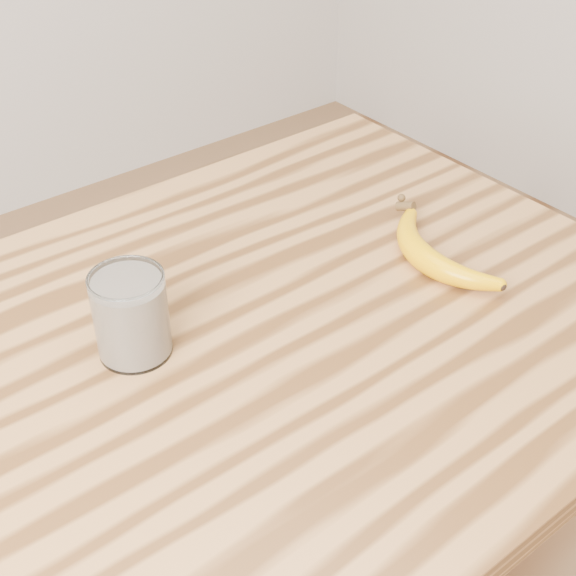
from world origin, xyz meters
TOP-DOWN VIEW (x-y plane):
  - table at (0.00, 0.00)m, footprint 1.20×0.80m
  - smoothie_glass at (-0.06, 0.06)m, footprint 0.09×0.09m
  - banana at (0.33, -0.03)m, footprint 0.16×0.31m

SIDE VIEW (x-z plane):
  - table at x=0.00m, z-range 0.32..1.22m
  - banana at x=0.33m, z-range 0.90..0.94m
  - smoothie_glass at x=-0.06m, z-range 0.90..1.01m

